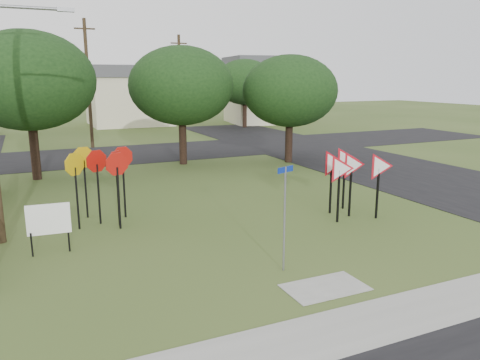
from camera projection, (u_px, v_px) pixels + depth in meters
name	position (u px, v px, depth m)	size (l,w,h in m)	color
ground	(277.00, 255.00, 13.54)	(140.00, 140.00, 0.00)	#374D1C
sidewalk	(375.00, 322.00, 9.81)	(30.00, 1.60, 0.02)	gray
planting_strip	(418.00, 352.00, 8.75)	(30.00, 0.80, 0.02)	#374D1C
street_right	(374.00, 165.00, 27.30)	(8.00, 50.00, 0.02)	black
street_far	(132.00, 154.00, 31.29)	(60.00, 8.00, 0.02)	black
curb_pad	(325.00, 287.00, 11.41)	(2.00, 1.20, 0.02)	gray
street_name_sign	(285.00, 212.00, 12.11)	(0.55, 0.22, 2.81)	gray
stop_sign_cluster	(102.00, 169.00, 16.04)	(2.44, 1.98, 2.63)	black
yield_sign_cluster	(349.00, 168.00, 16.99)	(2.63, 1.94, 2.47)	black
info_board	(49.00, 221.00, 13.40)	(1.20, 0.13, 1.50)	black
far_pole_a	(88.00, 83.00, 33.04)	(1.40, 0.24, 9.00)	#3E2F1C
far_pole_b	(180.00, 85.00, 39.90)	(1.40, 0.24, 8.50)	#3E2F1C
house_mid	(128.00, 95.00, 50.00)	(8.40, 8.40, 6.20)	beige
house_right	(262.00, 90.00, 52.03)	(8.30, 8.30, 7.20)	beige
tree_near_left	(28.00, 81.00, 22.48)	(6.40, 6.40, 7.27)	black
tree_near_mid	(181.00, 86.00, 26.69)	(6.00, 6.00, 6.80)	black
tree_near_right	(290.00, 91.00, 27.43)	(5.60, 5.60, 6.33)	black
tree_far_right	(245.00, 82.00, 46.66)	(6.00, 6.00, 6.80)	black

